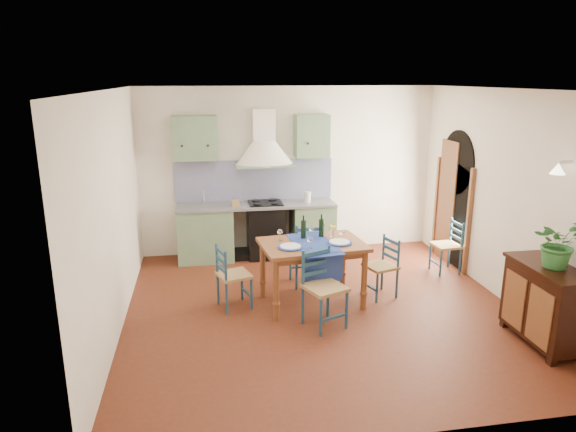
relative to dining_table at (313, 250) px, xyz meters
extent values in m
plane|color=#461E0F|center=(0.08, -0.22, -0.75)|extent=(5.00, 5.00, 0.00)
cube|color=white|center=(0.08, 2.28, 0.65)|extent=(5.00, 0.04, 2.80)
cube|color=gray|center=(-1.37, 1.97, -0.31)|extent=(0.90, 0.60, 0.88)
cube|color=gray|center=(0.43, 1.97, -0.31)|extent=(0.70, 0.60, 0.88)
cube|color=black|center=(-0.37, 1.97, -0.31)|extent=(0.60, 0.58, 0.88)
cube|color=gray|center=(-0.52, 1.97, 0.15)|extent=(2.60, 0.64, 0.04)
cube|color=silver|center=(-1.37, 1.97, 0.15)|extent=(0.45, 0.40, 0.03)
cylinder|color=silver|center=(-1.37, 2.15, 0.30)|extent=(0.02, 0.02, 0.26)
cube|color=black|center=(-0.37, 1.97, 0.18)|extent=(0.55, 0.48, 0.02)
cube|color=black|center=(-0.52, 2.02, -0.71)|extent=(2.60, 0.50, 0.08)
cube|color=#0A125F|center=(-0.52, 2.24, 0.51)|extent=(2.65, 0.05, 0.68)
cube|color=gray|center=(-1.47, 2.10, 1.25)|extent=(0.70, 0.34, 0.70)
cube|color=gray|center=(0.43, 2.10, 1.25)|extent=(0.55, 0.34, 0.70)
cone|color=silver|center=(-0.37, 2.03, 1.00)|extent=(0.96, 0.96, 0.40)
cube|color=silver|center=(-0.37, 2.12, 1.45)|extent=(0.36, 0.30, 0.50)
cube|color=white|center=(2.58, -0.22, 0.65)|extent=(0.04, 5.00, 2.80)
cube|color=black|center=(2.56, 1.18, 0.08)|extent=(0.03, 1.00, 1.65)
cylinder|color=black|center=(2.56, 1.18, 0.90)|extent=(0.03, 1.00, 1.00)
cube|color=brown|center=(2.54, 0.64, 0.08)|extent=(0.06, 0.06, 1.65)
cube|color=brown|center=(2.54, 1.72, 0.08)|extent=(0.06, 0.06, 1.65)
cube|color=brown|center=(2.55, 1.40, 0.23)|extent=(0.04, 0.55, 1.96)
cylinder|color=silver|center=(2.52, -1.29, 1.30)|extent=(0.15, 0.04, 0.04)
cone|color=#FFEDC6|center=(2.42, -1.29, 1.23)|extent=(0.16, 0.16, 0.12)
cube|color=white|center=(-2.42, -0.22, 0.65)|extent=(0.04, 5.00, 2.80)
cube|color=silver|center=(0.08, -0.22, 2.06)|extent=(5.00, 5.00, 0.01)
cube|color=brown|center=(0.00, 0.01, 0.07)|extent=(1.41, 1.02, 0.05)
cube|color=brown|center=(0.00, 0.01, 0.00)|extent=(1.27, 0.87, 0.08)
cylinder|color=brown|center=(-0.55, -0.42, -0.35)|extent=(0.08, 0.08, 0.79)
cylinder|color=brown|center=(-0.63, 0.31, -0.35)|extent=(0.08, 0.08, 0.79)
cylinder|color=brown|center=(0.62, -0.30, -0.35)|extent=(0.08, 0.08, 0.79)
cylinder|color=brown|center=(0.54, 0.43, -0.35)|extent=(0.08, 0.08, 0.79)
cube|color=navy|center=(0.00, -0.05, 0.10)|extent=(0.60, 1.04, 0.01)
cube|color=navy|center=(0.04, -0.45, -0.09)|extent=(0.50, 0.07, 0.38)
cylinder|color=navy|center=(-0.32, -0.14, 0.11)|extent=(0.33, 0.33, 0.01)
cylinder|color=silver|center=(-0.32, -0.14, 0.12)|extent=(0.27, 0.27, 0.01)
cylinder|color=navy|center=(0.34, -0.07, 0.11)|extent=(0.33, 0.33, 0.01)
cylinder|color=silver|center=(0.34, -0.07, 0.12)|extent=(0.27, 0.27, 0.01)
cylinder|color=black|center=(-0.08, 0.22, 0.25)|extent=(0.07, 0.07, 0.32)
cylinder|color=black|center=(0.17, 0.25, 0.25)|extent=(0.07, 0.07, 0.32)
cylinder|color=white|center=(0.31, 0.21, 0.15)|extent=(0.05, 0.05, 0.10)
sphere|color=yellow|center=(0.31, 0.21, 0.24)|extent=(0.10, 0.10, 0.10)
cylinder|color=navy|center=(-0.10, -0.92, -0.51)|extent=(0.04, 0.04, 0.49)
cylinder|color=navy|center=(-0.24, -0.57, -0.27)|extent=(0.04, 0.04, 0.95)
cylinder|color=navy|center=(0.25, -0.77, -0.51)|extent=(0.04, 0.04, 0.49)
cylinder|color=navy|center=(0.11, -0.42, -0.27)|extent=(0.04, 0.04, 0.95)
cube|color=#A4884F|center=(0.00, -0.67, -0.25)|extent=(0.58, 0.58, 0.04)
cube|color=navy|center=(-0.07, -0.49, -0.12)|extent=(0.38, 0.17, 0.05)
cube|color=navy|center=(-0.07, -0.49, 0.01)|extent=(0.38, 0.17, 0.05)
cube|color=navy|center=(-0.07, -0.49, 0.14)|extent=(0.38, 0.17, 0.05)
cube|color=navy|center=(0.08, -0.85, -0.56)|extent=(0.36, 0.17, 0.03)
cylinder|color=navy|center=(0.23, 0.87, -0.50)|extent=(0.04, 0.04, 0.49)
cylinder|color=navy|center=(0.25, 0.49, -0.27)|extent=(0.04, 0.04, 0.95)
cylinder|color=navy|center=(-0.15, 0.85, -0.50)|extent=(0.04, 0.04, 0.49)
cylinder|color=navy|center=(-0.13, 0.47, -0.27)|extent=(0.04, 0.04, 0.95)
cube|color=#A4884F|center=(0.05, 0.67, -0.25)|extent=(0.47, 0.47, 0.04)
cube|color=navy|center=(0.06, 0.48, -0.11)|extent=(0.40, 0.05, 0.05)
cube|color=navy|center=(0.06, 0.48, 0.01)|extent=(0.40, 0.05, 0.05)
cube|color=navy|center=(0.06, 0.48, 0.14)|extent=(0.40, 0.05, 0.05)
cube|color=navy|center=(0.04, 0.86, -0.56)|extent=(0.38, 0.05, 0.03)
cylinder|color=navy|center=(-0.82, -0.06, -0.53)|extent=(0.03, 0.03, 0.43)
cylinder|color=navy|center=(-1.15, -0.16, -0.32)|extent=(0.03, 0.03, 0.85)
cylinder|color=navy|center=(-0.92, 0.26, -0.53)|extent=(0.03, 0.03, 0.43)
cylinder|color=navy|center=(-1.24, 0.17, -0.32)|extent=(0.03, 0.03, 0.85)
cube|color=#A4884F|center=(-1.03, 0.05, -0.30)|extent=(0.49, 0.49, 0.04)
cube|color=navy|center=(-1.20, 0.00, -0.18)|extent=(0.13, 0.35, 0.04)
cube|color=navy|center=(-1.20, 0.00, -0.07)|extent=(0.13, 0.35, 0.04)
cube|color=navy|center=(-1.20, 0.00, 0.04)|extent=(0.13, 0.35, 0.04)
cube|color=navy|center=(-0.87, 0.10, -0.58)|extent=(0.12, 0.33, 0.02)
cylinder|color=navy|center=(0.76, 0.18, -0.54)|extent=(0.03, 0.03, 0.42)
cylinder|color=navy|center=(1.08, 0.28, -0.33)|extent=(0.03, 0.03, 0.83)
cylinder|color=navy|center=(0.86, -0.14, -0.54)|extent=(0.03, 0.03, 0.42)
cylinder|color=navy|center=(1.17, -0.04, -0.33)|extent=(0.03, 0.03, 0.83)
cube|color=#A4884F|center=(0.97, 0.07, -0.31)|extent=(0.48, 0.48, 0.04)
cube|color=navy|center=(1.12, 0.12, -0.20)|extent=(0.12, 0.34, 0.04)
cube|color=navy|center=(1.12, 0.12, -0.09)|extent=(0.12, 0.34, 0.04)
cube|color=navy|center=(1.12, 0.12, 0.02)|extent=(0.12, 0.34, 0.04)
cube|color=navy|center=(0.81, 0.02, -0.58)|extent=(0.12, 0.32, 0.02)
cylinder|color=navy|center=(2.10, 0.93, -0.54)|extent=(0.03, 0.03, 0.42)
cylinder|color=navy|center=(2.43, 0.95, -0.34)|extent=(0.03, 0.03, 0.82)
cylinder|color=navy|center=(2.12, 0.60, -0.54)|extent=(0.03, 0.03, 0.42)
cylinder|color=navy|center=(2.45, 0.62, -0.34)|extent=(0.03, 0.03, 0.82)
cube|color=#A4884F|center=(2.28, 0.78, -0.32)|extent=(0.41, 0.41, 0.04)
cube|color=navy|center=(2.44, 0.79, -0.20)|extent=(0.05, 0.35, 0.04)
cube|color=navy|center=(2.44, 0.79, -0.09)|extent=(0.05, 0.35, 0.04)
cube|color=navy|center=(2.44, 0.79, 0.02)|extent=(0.05, 0.35, 0.04)
cube|color=navy|center=(2.11, 0.76, -0.58)|extent=(0.05, 0.33, 0.02)
cube|color=black|center=(2.34, -1.49, -0.26)|extent=(0.45, 1.00, 0.82)
cube|color=black|center=(2.34, -1.49, 0.17)|extent=(0.50, 1.05, 0.04)
cube|color=brown|center=(2.11, -1.72, -0.30)|extent=(0.02, 0.38, 0.63)
cube|color=brown|center=(2.11, -1.26, -0.30)|extent=(0.02, 0.38, 0.63)
cube|color=black|center=(2.17, -1.93, -0.71)|extent=(0.08, 0.08, 0.08)
cube|color=black|center=(2.17, -1.05, -0.71)|extent=(0.08, 0.08, 0.08)
cube|color=black|center=(2.52, -1.05, -0.71)|extent=(0.08, 0.08, 0.08)
imported|color=#2D6F32|center=(2.36, -1.52, 0.47)|extent=(0.63, 0.59, 0.56)
camera|label=1|loc=(-1.39, -6.21, 2.19)|focal=32.00mm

